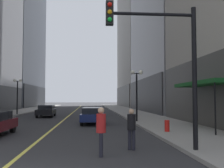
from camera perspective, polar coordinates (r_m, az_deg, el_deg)
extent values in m
plane|color=#2D2D30|center=(41.02, -8.18, -5.91)|extent=(200.00, 200.00, 0.00)
cube|color=gray|center=(42.33, -19.45, -5.57)|extent=(4.50, 78.00, 0.15)
cube|color=gray|center=(41.35, 3.37, -5.81)|extent=(4.50, 78.00, 0.15)
cube|color=#E5D64C|center=(41.02, -8.18, -5.90)|extent=(0.16, 70.00, 0.01)
cube|color=#2C2C2E|center=(42.47, -22.64, -2.94)|extent=(0.50, 22.80, 3.95)
cube|color=black|center=(67.19, -15.91, -2.58)|extent=(0.50, 24.70, 5.00)
cube|color=#3A3935|center=(18.74, 20.97, -1.48)|extent=(0.50, 20.90, 5.00)
cube|color=#2C2C2E|center=(41.20, 6.70, -2.43)|extent=(0.50, 22.80, 5.00)
cube|color=#3A3935|center=(66.39, 2.36, -2.69)|extent=(0.50, 24.70, 5.00)
cube|color=#144C1E|center=(18.21, 18.65, 0.09)|extent=(1.60, 6.60, 0.24)
cylinder|color=black|center=(15.04, 21.06, -5.18)|extent=(0.08, 0.08, 2.88)
cylinder|color=black|center=(17.28, -20.30, -8.62)|extent=(0.22, 0.64, 0.64)
cube|color=#141E4C|center=(21.78, -4.10, -6.89)|extent=(1.95, 4.67, 0.55)
cube|color=black|center=(21.53, -4.12, -5.67)|extent=(1.66, 2.64, 0.50)
cylinder|color=black|center=(23.44, -5.85, -7.28)|extent=(0.25, 0.65, 0.64)
cylinder|color=black|center=(23.40, -2.10, -7.31)|extent=(0.25, 0.65, 0.64)
cylinder|color=black|center=(20.24, -6.43, -7.95)|extent=(0.25, 0.65, 0.64)
cylinder|color=black|center=(20.19, -2.07, -7.98)|extent=(0.25, 0.65, 0.64)
cube|color=black|center=(30.70, -13.77, -5.70)|extent=(1.84, 4.48, 0.55)
cube|color=black|center=(30.90, -13.70, -4.80)|extent=(1.59, 2.52, 0.50)
cylinder|color=black|center=(29.08, -12.72, -6.41)|extent=(0.23, 0.64, 0.64)
cylinder|color=black|center=(29.30, -15.66, -6.34)|extent=(0.23, 0.64, 0.64)
cylinder|color=black|center=(32.17, -12.06, -6.09)|extent=(0.23, 0.64, 0.64)
cylinder|color=black|center=(32.36, -14.73, -6.04)|extent=(0.23, 0.64, 0.64)
cylinder|color=black|center=(10.90, 4.59, -11.78)|extent=(0.14, 0.14, 0.79)
cylinder|color=black|center=(10.94, 3.76, -11.75)|extent=(0.14, 0.14, 0.79)
cylinder|color=black|center=(10.84, 4.16, -8.07)|extent=(0.44, 0.44, 0.62)
sphere|color=tan|center=(10.81, 4.15, -5.86)|extent=(0.21, 0.21, 0.21)
cylinder|color=black|center=(9.61, -2.34, -12.81)|extent=(0.14, 0.14, 0.84)
cylinder|color=black|center=(9.77, -2.34, -12.65)|extent=(0.14, 0.14, 0.84)
cylinder|color=#B21E1E|center=(9.59, -2.33, -8.30)|extent=(0.35, 0.35, 0.66)
sphere|color=tan|center=(9.56, -2.33, -5.65)|extent=(0.23, 0.23, 0.23)
cylinder|color=black|center=(10.53, 17.12, 0.90)|extent=(0.18, 0.18, 5.50)
cylinder|color=black|center=(10.51, 8.50, 14.43)|extent=(3.20, 0.12, 0.12)
cube|color=black|center=(10.28, -0.52, 14.80)|extent=(0.28, 0.24, 0.90)
sphere|color=red|center=(10.24, -0.46, 16.53)|extent=(0.17, 0.17, 0.17)
sphere|color=orange|center=(10.14, -0.46, 15.04)|extent=(0.17, 0.17, 0.17)
sphere|color=green|center=(10.06, -0.46, 13.53)|extent=(0.17, 0.17, 0.17)
cylinder|color=black|center=(34.88, -19.45, -2.81)|extent=(0.14, 0.14, 4.20)
cylinder|color=black|center=(34.94, -19.39, 0.55)|extent=(0.80, 0.06, 0.06)
sphere|color=white|center=(35.04, -19.94, 0.71)|extent=(0.36, 0.36, 0.36)
sphere|color=white|center=(34.86, -18.83, 0.71)|extent=(0.36, 0.36, 0.36)
cylinder|color=black|center=(22.69, 5.26, -2.93)|extent=(0.14, 0.14, 4.20)
cylinder|color=black|center=(22.78, 5.24, 2.23)|extent=(0.80, 0.06, 0.06)
sphere|color=white|center=(22.74, 4.37, 2.49)|extent=(0.36, 0.36, 0.36)
sphere|color=white|center=(22.86, 6.10, 2.47)|extent=(0.36, 0.36, 0.36)
cylinder|color=red|center=(15.89, 11.60, -8.96)|extent=(0.28, 0.28, 0.80)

